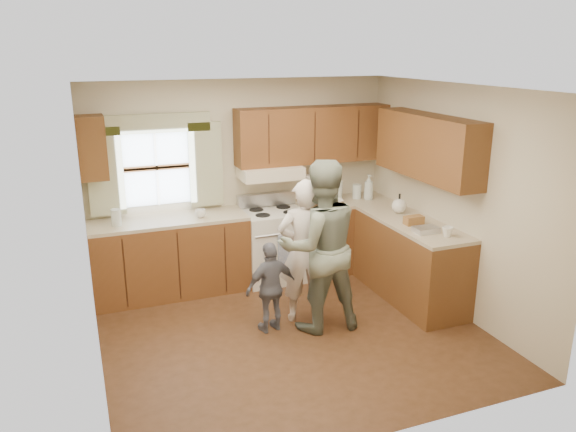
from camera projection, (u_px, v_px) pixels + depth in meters
name	position (u px, v px, depth m)	size (l,w,h in m)	color
room	(293.00, 218.00, 5.49)	(3.80, 3.80, 3.80)	#412714
kitchen_fixtures	(308.00, 221.00, 6.78)	(3.80, 2.25, 2.15)	#4C2A10
stove	(273.00, 244.00, 7.10)	(0.76, 0.67, 1.07)	silver
woman_left	(305.00, 251.00, 5.93)	(0.57, 0.38, 1.57)	silver
woman_right	(320.00, 246.00, 5.73)	(0.88, 0.68, 1.81)	#2C4630
child	(271.00, 287.00, 5.78)	(0.57, 0.24, 0.97)	slate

